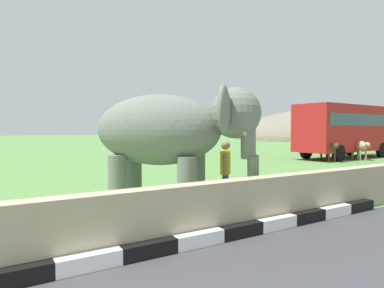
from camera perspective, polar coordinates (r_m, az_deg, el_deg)
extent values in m
cube|color=black|center=(4.93, -28.01, -19.54)|extent=(0.90, 0.20, 0.24)
cube|color=white|center=(5.06, -17.20, -18.78)|extent=(0.90, 0.20, 0.24)
cube|color=black|center=(5.34, -7.34, -17.53)|extent=(0.90, 0.20, 0.24)
cube|color=white|center=(5.74, 1.21, -16.03)|extent=(0.90, 0.20, 0.24)
cube|color=black|center=(6.25, 8.39, -14.49)|extent=(0.90, 0.20, 0.24)
cube|color=white|center=(6.84, 14.33, -13.04)|extent=(0.90, 0.20, 0.24)
cube|color=black|center=(7.50, 19.22, -11.72)|extent=(0.90, 0.20, 0.24)
cube|color=white|center=(8.20, 23.27, -10.55)|extent=(0.90, 0.20, 0.24)
cube|color=black|center=(8.93, 26.64, -9.54)|extent=(0.90, 0.20, 0.24)
cube|color=tan|center=(5.52, -7.70, -12.70)|extent=(28.00, 0.36, 1.00)
cylinder|color=slate|center=(8.35, 0.75, -6.26)|extent=(0.44, 0.44, 1.34)
cylinder|color=slate|center=(7.49, -0.87, -7.29)|extent=(0.44, 0.44, 1.34)
cylinder|color=slate|center=(8.90, -10.01, -5.75)|extent=(0.44, 0.44, 1.34)
cylinder|color=slate|center=(8.10, -12.64, -6.61)|extent=(0.44, 0.44, 1.34)
ellipsoid|color=slate|center=(8.07, -5.88, 2.43)|extent=(3.31, 3.34, 1.70)
sphere|color=slate|center=(7.63, 7.45, 5.28)|extent=(1.16, 1.16, 1.16)
ellipsoid|color=#D84C8C|center=(7.61, 9.64, 6.41)|extent=(0.71, 0.70, 0.44)
ellipsoid|color=slate|center=(8.43, 7.10, 5.37)|extent=(0.81, 0.80, 1.00)
ellipsoid|color=slate|center=(6.89, 5.47, 6.01)|extent=(0.81, 0.80, 1.00)
cylinder|color=slate|center=(7.60, 9.60, 1.13)|extent=(0.56, 0.56, 0.98)
cylinder|color=slate|center=(7.65, 10.42, -4.87)|extent=(0.46, 0.46, 0.83)
cone|color=beige|center=(7.88, 9.35, 1.91)|extent=(0.50, 0.49, 0.22)
cone|color=beige|center=(7.32, 8.97, 1.87)|extent=(0.50, 0.49, 0.22)
cylinder|color=navy|center=(8.68, 5.77, -7.67)|extent=(0.15, 0.15, 0.82)
cylinder|color=navy|center=(8.48, 5.69, -7.91)|extent=(0.15, 0.15, 0.82)
cube|color=yellow|center=(8.48, 5.75, -3.14)|extent=(0.44, 0.46, 0.58)
cylinder|color=#9E7251|center=(8.74, 5.86, -3.16)|extent=(0.16, 0.17, 0.53)
cylinder|color=#9E7251|center=(8.23, 5.64, -3.52)|extent=(0.14, 0.14, 0.52)
sphere|color=#9E7251|center=(8.45, 5.77, -0.23)|extent=(0.23, 0.23, 0.23)
cube|color=#B21E1E|center=(24.68, 24.74, 2.45)|extent=(8.24, 2.95, 3.00)
cube|color=#3F5160|center=(24.69, 24.77, 3.71)|extent=(7.60, 2.95, 0.76)
cylinder|color=black|center=(27.54, 25.36, -0.69)|extent=(1.02, 0.36, 1.00)
cylinder|color=black|center=(26.48, 29.68, -0.90)|extent=(1.02, 0.36, 1.00)
cylinder|color=black|center=(23.19, 18.96, -1.15)|extent=(1.02, 0.36, 1.00)
cylinder|color=black|center=(21.91, 23.82, -1.44)|extent=(1.02, 0.36, 1.00)
cylinder|color=#473323|center=(21.37, 23.22, -2.00)|extent=(0.12, 0.12, 0.65)
cylinder|color=#473323|center=(21.20, 22.37, -2.02)|extent=(0.12, 0.12, 0.65)
cylinder|color=#473323|center=(22.16, 22.07, -1.82)|extent=(0.12, 0.12, 0.65)
cylinder|color=#473323|center=(21.99, 21.25, -1.84)|extent=(0.12, 0.12, 0.65)
ellipsoid|color=#473323|center=(21.64, 22.24, -0.41)|extent=(1.19, 1.61, 0.66)
ellipsoid|color=#473323|center=(20.82, 23.47, -0.26)|extent=(0.41, 0.47, 0.32)
cylinder|color=tan|center=(23.40, 27.60, -1.70)|extent=(0.12, 0.12, 0.65)
cylinder|color=tan|center=(23.22, 26.83, -1.72)|extent=(0.12, 0.12, 0.65)
cylinder|color=tan|center=(24.18, 26.51, -1.55)|extent=(0.12, 0.12, 0.65)
cylinder|color=tan|center=(24.00, 25.76, -1.56)|extent=(0.12, 0.12, 0.65)
ellipsoid|color=tan|center=(23.67, 26.70, -0.25)|extent=(1.24, 1.60, 0.66)
ellipsoid|color=tan|center=(22.86, 27.86, -0.11)|extent=(0.42, 0.48, 0.32)
ellipsoid|color=slate|center=(68.51, 22.04, 0.76)|extent=(36.95, 29.56, 11.67)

